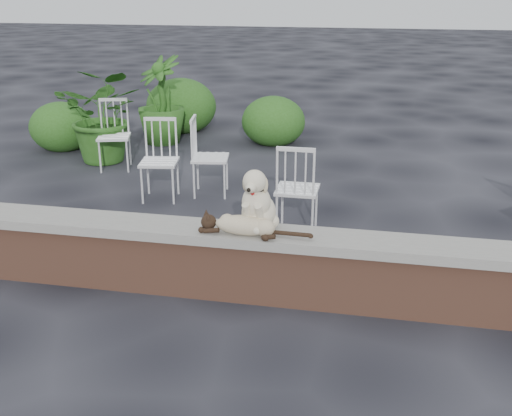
% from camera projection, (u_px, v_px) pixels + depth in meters
% --- Properties ---
extents(ground, '(60.00, 60.00, 0.00)m').
position_uv_depth(ground, '(265.00, 297.00, 5.06)').
color(ground, black).
rests_on(ground, ground).
extents(brick_wall, '(6.00, 0.30, 0.50)m').
position_uv_depth(brick_wall, '(265.00, 270.00, 4.98)').
color(brick_wall, brown).
rests_on(brick_wall, ground).
extents(capstone, '(6.20, 0.40, 0.08)m').
position_uv_depth(capstone, '(265.00, 237.00, 4.87)').
color(capstone, slate).
rests_on(capstone, brick_wall).
extents(dog, '(0.39, 0.49, 0.53)m').
position_uv_depth(dog, '(259.00, 197.00, 4.84)').
color(dog, beige).
rests_on(dog, capstone).
extents(cat, '(1.07, 0.37, 0.18)m').
position_uv_depth(cat, '(245.00, 224.00, 4.78)').
color(cat, tan).
rests_on(cat, capstone).
extents(chair_b, '(0.65, 0.65, 0.94)m').
position_uv_depth(chair_b, '(159.00, 161.00, 7.16)').
color(chair_b, white).
rests_on(chair_b, ground).
extents(chair_c, '(0.56, 0.56, 0.94)m').
position_uv_depth(chair_c, '(297.00, 188.00, 6.23)').
color(chair_c, white).
rests_on(chair_c, ground).
extents(chair_e, '(0.64, 0.64, 0.94)m').
position_uv_depth(chair_e, '(210.00, 156.00, 7.33)').
color(chair_e, white).
rests_on(chair_e, ground).
extents(chair_a, '(0.70, 0.70, 0.94)m').
position_uv_depth(chair_a, '(114.00, 135.00, 8.32)').
color(chair_a, white).
rests_on(chair_a, ground).
extents(potted_plant_a, '(1.25, 1.10, 1.33)m').
position_uv_depth(potted_plant_a, '(105.00, 115.00, 8.61)').
color(potted_plant_a, '#255017').
rests_on(potted_plant_a, ground).
extents(potted_plant_b, '(1.08, 1.08, 1.36)m').
position_uv_depth(potted_plant_b, '(161.00, 100.00, 9.61)').
color(potted_plant_b, '#255017').
rests_on(potted_plant_b, ground).
extents(shrubbery, '(4.08, 2.52, 0.94)m').
position_uv_depth(shrubbery, '(178.00, 115.00, 9.96)').
color(shrubbery, '#255017').
rests_on(shrubbery, ground).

